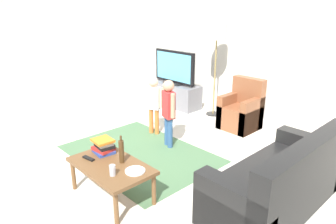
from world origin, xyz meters
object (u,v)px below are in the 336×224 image
at_px(couch, 283,184).
at_px(tv_remote, 89,158).
at_px(tv, 174,68).
at_px(book_stack, 104,146).
at_px(plate, 135,171).
at_px(floor_lamp, 217,37).
at_px(coffee_table, 111,168).
at_px(child_near_tv, 154,100).
at_px(soda_can, 112,170).
at_px(child_center, 169,107).
at_px(armchair, 242,112).
at_px(tv_stand, 175,95).
at_px(bottle, 121,151).

bearing_deg(couch, tv_remote, -142.04).
relative_size(tv, couch, 0.61).
bearing_deg(couch, book_stack, -147.19).
xyz_separation_m(tv_remote, plate, (0.60, 0.22, -0.00)).
bearing_deg(floor_lamp, coffee_table, -71.95).
height_order(child_near_tv, soda_can, child_near_tv).
height_order(child_near_tv, child_center, child_center).
distance_m(couch, child_center, 2.03).
bearing_deg(coffee_table, tv_remote, -156.80).
bearing_deg(child_center, soda_can, -63.47).
bearing_deg(tv_remote, tv, 109.78).
bearing_deg(couch, soda_can, -132.33).
distance_m(armchair, plate, 2.86).
bearing_deg(plate, tv_remote, -159.87).
bearing_deg(couch, plate, -134.99).
relative_size(book_stack, soda_can, 2.29).
distance_m(tv_stand, tv_remote, 3.51).
xyz_separation_m(tv_remote, soda_can, (0.50, 0.00, 0.05)).
xyz_separation_m(child_near_tv, soda_can, (1.31, -1.70, -0.12)).
height_order(child_center, coffee_table, child_center).
distance_m(child_center, soda_can, 1.72).
bearing_deg(plate, floor_lamp, 113.91).
bearing_deg(tv, coffee_table, -56.13).
distance_m(floor_lamp, child_center, 1.97).
height_order(armchair, tv_remote, armchair).
height_order(tv, couch, tv).
height_order(tv_stand, book_stack, book_stack).
distance_m(floor_lamp, bottle, 3.31).
bearing_deg(child_near_tv, plate, -46.51).
bearing_deg(bottle, child_near_tv, 127.85).
xyz_separation_m(book_stack, soda_can, (0.52, -0.22, -0.03)).
xyz_separation_m(tv, coffee_table, (1.96, -2.93, -0.48)).
bearing_deg(armchair, book_stack, -91.84).
bearing_deg(couch, bottle, -141.60).
bearing_deg(bottle, child_center, 114.72).
height_order(child_near_tv, plate, child_near_tv).
bearing_deg(floor_lamp, armchair, -13.44).
xyz_separation_m(couch, bottle, (-1.40, -1.11, 0.27)).
distance_m(armchair, tv_remote, 3.03).
distance_m(book_stack, bottle, 0.35).
bearing_deg(floor_lamp, child_near_tv, -92.90).
relative_size(tv_stand, coffee_table, 1.20).
bearing_deg(child_center, tv_remote, -80.16).
relative_size(bottle, soda_can, 2.74).
height_order(tv_stand, armchair, armchair).
height_order(floor_lamp, child_near_tv, floor_lamp).
distance_m(tv_remote, plate, 0.64).
distance_m(couch, book_stack, 2.09).
distance_m(tv, child_center, 2.08).
bearing_deg(tv, child_center, -46.84).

